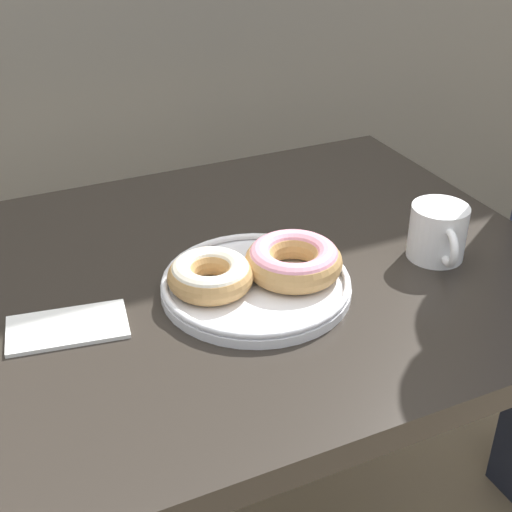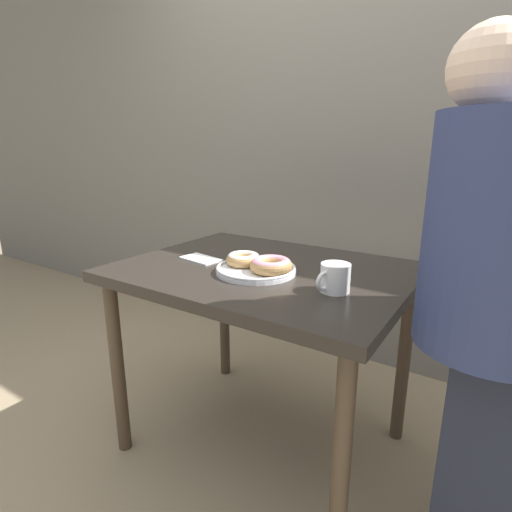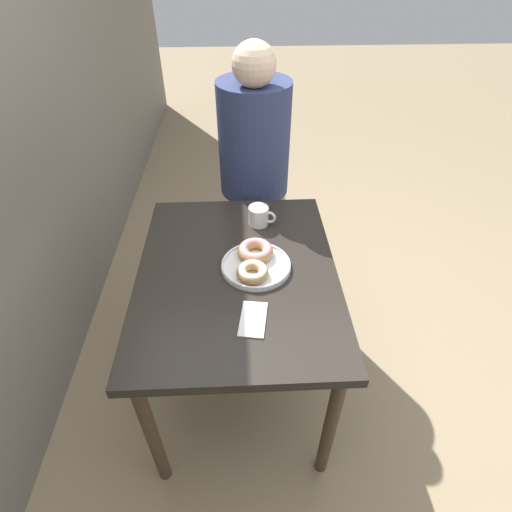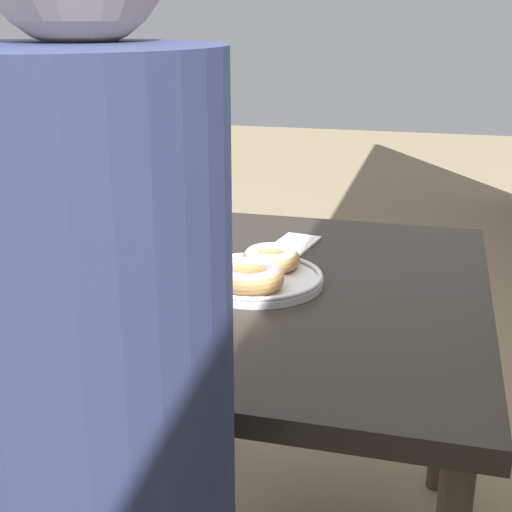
# 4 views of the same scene
# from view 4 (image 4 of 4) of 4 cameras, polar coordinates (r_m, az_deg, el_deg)

# --- Properties ---
(dining_table) EXTENTS (1.02, 0.78, 0.75)m
(dining_table) POSITION_cam_4_polar(r_m,az_deg,el_deg) (1.50, 2.92, -5.45)
(dining_table) COLOR #28231E
(dining_table) RESTS_ON ground_plane
(donut_plate) EXTENTS (0.28, 0.28, 0.06)m
(donut_plate) POSITION_cam_4_polar(r_m,az_deg,el_deg) (1.45, 0.08, -1.31)
(donut_plate) COLOR white
(donut_plate) RESTS_ON dining_table
(coffee_mug) EXTENTS (0.09, 0.12, 0.09)m
(coffee_mug) POSITION_cam_4_polar(r_m,az_deg,el_deg) (1.19, -4.95, -5.05)
(coffee_mug) COLOR white
(coffee_mug) RESTS_ON dining_table
(person_figure) EXTENTS (0.39, 0.36, 1.43)m
(person_figure) POSITION_cam_4_polar(r_m,az_deg,el_deg) (0.86, -14.64, -16.78)
(person_figure) COLOR #232838
(person_figure) RESTS_ON ground_plane
(napkin) EXTENTS (0.17, 0.11, 0.01)m
(napkin) POSITION_cam_4_polar(r_m,az_deg,el_deg) (1.71, 3.03, 0.93)
(napkin) COLOR white
(napkin) RESTS_ON dining_table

